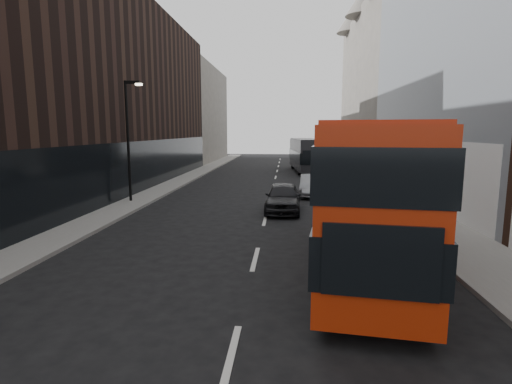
% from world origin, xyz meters
% --- Properties ---
extents(sidewalk_right, '(3.00, 80.00, 0.15)m').
position_xyz_m(sidewalk_right, '(7.50, 25.00, 0.07)').
color(sidewalk_right, slate).
rests_on(sidewalk_right, ground).
extents(sidewalk_left, '(2.00, 80.00, 0.15)m').
position_xyz_m(sidewalk_left, '(-8.00, 25.00, 0.07)').
color(sidewalk_left, slate).
rests_on(sidewalk_left, ground).
extents(building_modern_block, '(5.03, 22.00, 20.00)m').
position_xyz_m(building_modern_block, '(11.47, 21.00, 9.90)').
color(building_modern_block, '#9FA4A9').
rests_on(building_modern_block, ground).
extents(building_victorian, '(6.50, 24.00, 21.00)m').
position_xyz_m(building_victorian, '(11.38, 44.00, 9.66)').
color(building_victorian, slate).
rests_on(building_victorian, ground).
extents(building_left_mid, '(5.00, 24.00, 14.00)m').
position_xyz_m(building_left_mid, '(-11.50, 30.00, 7.00)').
color(building_left_mid, black).
rests_on(building_left_mid, ground).
extents(building_left_far, '(5.00, 20.00, 13.00)m').
position_xyz_m(building_left_far, '(-11.50, 52.00, 6.50)').
color(building_left_far, slate).
rests_on(building_left_far, ground).
extents(street_lamp, '(1.06, 0.22, 7.00)m').
position_xyz_m(street_lamp, '(-8.22, 18.00, 4.18)').
color(street_lamp, black).
rests_on(street_lamp, sidewalk_left).
extents(red_bus, '(4.08, 11.34, 4.49)m').
position_xyz_m(red_bus, '(3.51, 7.75, 2.49)').
color(red_bus, '#9F2309').
rests_on(red_bus, ground).
extents(grey_bus, '(3.44, 10.90, 3.47)m').
position_xyz_m(grey_bus, '(3.03, 37.55, 1.86)').
color(grey_bus, black).
rests_on(grey_bus, ground).
extents(car_a, '(1.96, 4.58, 1.54)m').
position_xyz_m(car_a, '(0.86, 16.19, 0.77)').
color(car_a, black).
rests_on(car_a, ground).
extents(car_b, '(1.77, 4.33, 1.40)m').
position_xyz_m(car_b, '(2.70, 21.61, 0.70)').
color(car_b, gray).
rests_on(car_b, ground).
extents(car_c, '(1.91, 4.49, 1.29)m').
position_xyz_m(car_c, '(4.50, 25.89, 0.65)').
color(car_c, black).
rests_on(car_c, ground).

